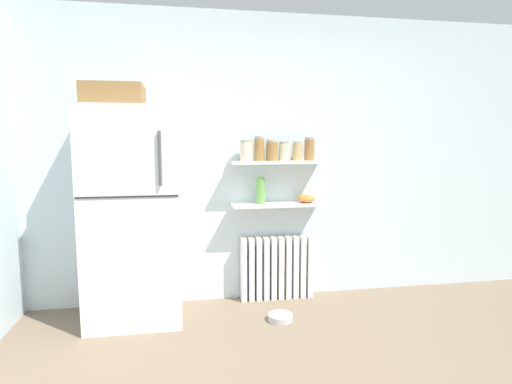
{
  "coord_description": "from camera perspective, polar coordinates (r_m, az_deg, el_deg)",
  "views": [
    {
      "loc": [
        -0.84,
        -1.77,
        1.48
      ],
      "look_at": [
        -0.24,
        1.6,
        1.05
      ],
      "focal_mm": 29.37,
      "sensor_mm": 36.0,
      "label": 1
    }
  ],
  "objects": [
    {
      "name": "storage_jar_2",
      "position": [
        3.75,
        2.19,
        5.66
      ],
      "size": [
        0.1,
        0.1,
        0.19
      ],
      "color": "olive",
      "rests_on": "wall_shelf_upper"
    },
    {
      "name": "storage_jar_4",
      "position": [
        3.81,
        5.61,
        5.54
      ],
      "size": [
        0.08,
        0.08,
        0.17
      ],
      "color": "tan",
      "rests_on": "wall_shelf_upper"
    },
    {
      "name": "wall_shelf_lower",
      "position": [
        3.81,
        3.0,
        -1.73
      ],
      "size": [
        0.84,
        0.22,
        0.02
      ],
      "primitive_type": "cube",
      "color": "white"
    },
    {
      "name": "storage_jar_3",
      "position": [
        3.78,
        3.91,
        5.54
      ],
      "size": [
        0.1,
        0.1,
        0.17
      ],
      "color": "beige",
      "rests_on": "wall_shelf_upper"
    },
    {
      "name": "storage_jar_0",
      "position": [
        3.71,
        -1.33,
        5.63
      ],
      "size": [
        0.11,
        0.11,
        0.18
      ],
      "color": "beige",
      "rests_on": "wall_shelf_upper"
    },
    {
      "name": "wall_shelf_upper",
      "position": [
        3.77,
        3.04,
        4.08
      ],
      "size": [
        0.84,
        0.22,
        0.02
      ],
      "primitive_type": "cube",
      "color": "white"
    },
    {
      "name": "pet_food_bowl",
      "position": [
        3.6,
        3.33,
        -16.68
      ],
      "size": [
        0.2,
        0.2,
        0.05
      ],
      "primitive_type": "cylinder",
      "color": "#B7B7BC",
      "rests_on": "ground_plane"
    },
    {
      "name": "storage_jar_5",
      "position": [
        3.84,
        7.29,
        5.82
      ],
      "size": [
        0.09,
        0.09,
        0.21
      ],
      "color": "olive",
      "rests_on": "wall_shelf_upper"
    },
    {
      "name": "shelf_bowl",
      "position": [
        3.87,
        6.88,
        -0.9
      ],
      "size": [
        0.16,
        0.16,
        0.07
      ],
      "primitive_type": "ellipsoid",
      "color": "orange",
      "rests_on": "wall_shelf_lower"
    },
    {
      "name": "radiator",
      "position": [
        3.97,
        2.85,
        -10.25
      ],
      "size": [
        0.68,
        0.12,
        0.59
      ],
      "color": "white",
      "rests_on": "ground_plane"
    },
    {
      "name": "back_wall",
      "position": [
        3.92,
        2.38,
        4.51
      ],
      "size": [
        7.04,
        0.1,
        2.6
      ],
      "primitive_type": "cube",
      "color": "silver",
      "rests_on": "ground_plane"
    },
    {
      "name": "vase",
      "position": [
        3.75,
        0.61,
        0.22
      ],
      "size": [
        0.08,
        0.08,
        0.24
      ],
      "primitive_type": "cylinder",
      "color": "#66A84C",
      "rests_on": "wall_shelf_lower"
    },
    {
      "name": "storage_jar_1",
      "position": [
        3.73,
        0.44,
        5.9
      ],
      "size": [
        0.09,
        0.09,
        0.22
      ],
      "color": "olive",
      "rests_on": "wall_shelf_upper"
    },
    {
      "name": "ground_plane",
      "position": [
        2.84,
        9.6,
        -24.36
      ],
      "size": [
        7.04,
        7.04,
        0.0
      ],
      "primitive_type": "plane",
      "color": "#7A6651"
    },
    {
      "name": "refrigerator",
      "position": [
        3.53,
        -16.45,
        -2.49
      ],
      "size": [
        0.75,
        0.65,
        1.9
      ],
      "color": "silver",
      "rests_on": "ground_plane"
    }
  ]
}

